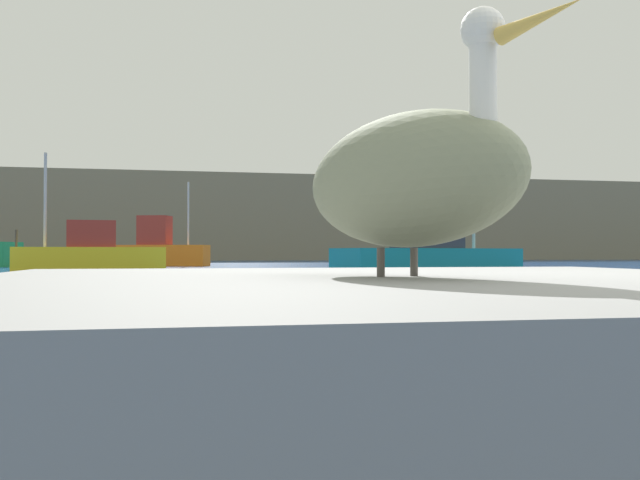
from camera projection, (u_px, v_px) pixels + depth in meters
hillside_backdrop at (208, 219)px, 72.61m from camera, size 140.00×13.84×8.85m
pier_dock at (407, 375)px, 2.47m from camera, size 3.27×3.07×0.73m
pelican at (409, 178)px, 2.47m from camera, size 0.84×1.30×0.90m
fishing_boat_orange at (159, 249)px, 40.29m from camera, size 6.01×3.29×5.09m
fishing_boat_teal at (428, 254)px, 24.57m from camera, size 7.48×4.10×3.57m
fishing_boat_yellow at (91, 254)px, 27.82m from camera, size 6.15×2.29×4.93m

